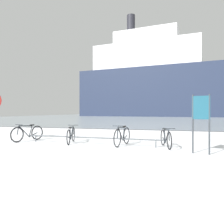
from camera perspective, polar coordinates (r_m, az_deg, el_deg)
ground at (r=60.14m, az=13.80°, el=-1.14°), size 80.00×132.00×0.08m
bike_rack at (r=9.18m, az=-5.51°, el=-6.63°), size 5.87×0.19×0.31m
bicycle_0 at (r=10.90m, az=-20.91°, el=-5.12°), size 0.61×1.71×0.79m
bicycle_1 at (r=9.68m, az=-10.48°, el=-5.85°), size 0.59×1.66×0.75m
bicycle_2 at (r=8.87m, az=2.64°, el=-6.23°), size 0.46×1.67×0.81m
bicycle_3 at (r=8.60m, az=13.70°, el=-6.62°), size 0.58×1.57×0.75m
info_sign at (r=7.61m, az=21.93°, el=-0.39°), size 0.54×0.18×1.91m
ferry_ship at (r=63.09m, az=9.59°, el=7.84°), size 39.15×17.28×29.00m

